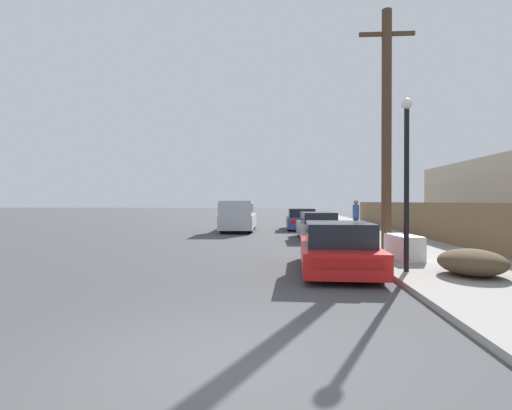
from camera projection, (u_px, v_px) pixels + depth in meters
ground_plane at (215, 372)px, 4.21m from camera, size 220.00×220.00×0.00m
sidewalk_curb at (352, 227)px, 27.26m from camera, size 4.20×63.00×0.12m
discarded_fridge at (404, 247)px, 11.68m from camera, size 0.79×1.64×0.72m
parked_sports_car_red at (337, 249)px, 10.24m from camera, size 1.96×4.51×1.28m
car_parked_mid at (318, 226)px, 19.13m from camera, size 1.91×4.60×1.29m
car_parked_far at (301, 220)px, 25.62m from camera, size 1.91×4.51×1.35m
pickup_truck at (238, 216)px, 23.84m from camera, size 2.10×5.88×1.84m
utility_pole at (387, 128)px, 13.19m from camera, size 1.80×0.32×8.02m
street_lamp at (407, 170)px, 9.53m from camera, size 0.26×0.26×4.14m
brush_pile at (472, 262)px, 9.08m from camera, size 1.43×1.69×0.60m
wooden_fence at (429, 221)px, 18.01m from camera, size 0.08×32.66×1.64m
pedestrian at (356, 216)px, 21.04m from camera, size 0.34×0.34×1.76m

